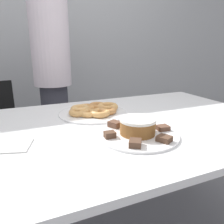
% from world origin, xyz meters
% --- Properties ---
extents(wall_back, '(8.00, 0.05, 2.60)m').
position_xyz_m(wall_back, '(0.00, 1.63, 1.30)').
color(wall_back, '#A8AAAD').
rests_on(wall_back, ground_plane).
extents(table, '(1.72, 1.06, 0.78)m').
position_xyz_m(table, '(0.00, 0.00, 0.70)').
color(table, white).
rests_on(table, ground_plane).
extents(person_standing, '(0.31, 0.31, 1.69)m').
position_xyz_m(person_standing, '(-0.17, 0.96, 0.90)').
color(person_standing, '#383842').
rests_on(person_standing, ground_plane).
extents(plate_cake, '(0.36, 0.36, 0.01)m').
position_xyz_m(plate_cake, '(0.01, -0.18, 0.78)').
color(plate_cake, white).
rests_on(plate_cake, table).
extents(plate_donuts, '(0.40, 0.40, 0.01)m').
position_xyz_m(plate_donuts, '(-0.07, 0.21, 0.78)').
color(plate_donuts, white).
rests_on(plate_donuts, table).
extents(frosted_cake, '(0.16, 0.16, 0.07)m').
position_xyz_m(frosted_cake, '(0.01, -0.18, 0.83)').
color(frosted_cake, brown).
rests_on(frosted_cake, plate_cake).
extents(lamington_0, '(0.07, 0.07, 0.02)m').
position_xyz_m(lamington_0, '(-0.07, -0.29, 0.80)').
color(lamington_0, '#513828').
rests_on(lamington_0, plate_cake).
extents(lamington_1, '(0.07, 0.07, 0.02)m').
position_xyz_m(lamington_1, '(0.06, -0.30, 0.80)').
color(lamington_1, '#513828').
rests_on(lamington_1, plate_cake).
extents(lamington_2, '(0.06, 0.05, 0.02)m').
position_xyz_m(lamington_2, '(0.13, -0.19, 0.80)').
color(lamington_2, brown).
rests_on(lamington_2, plate_cake).
extents(lamington_3, '(0.06, 0.06, 0.02)m').
position_xyz_m(lamington_3, '(0.08, -0.08, 0.80)').
color(lamington_3, brown).
rests_on(lamington_3, plate_cake).
extents(lamington_4, '(0.07, 0.07, 0.03)m').
position_xyz_m(lamington_4, '(-0.05, -0.07, 0.80)').
color(lamington_4, brown).
rests_on(lamington_4, plate_cake).
extents(lamington_5, '(0.05, 0.04, 0.03)m').
position_xyz_m(lamington_5, '(-0.12, -0.18, 0.80)').
color(lamington_5, '#513828').
rests_on(lamington_5, plate_cake).
extents(donut_0, '(0.12, 0.12, 0.03)m').
position_xyz_m(donut_0, '(-0.07, 0.21, 0.81)').
color(donut_0, '#D18E4C').
rests_on(donut_0, plate_donuts).
extents(donut_1, '(0.11, 0.11, 0.03)m').
position_xyz_m(donut_1, '(-0.02, 0.27, 0.81)').
color(donut_1, '#C68447').
rests_on(donut_1, plate_donuts).
extents(donut_2, '(0.11, 0.11, 0.03)m').
position_xyz_m(donut_2, '(-0.09, 0.27, 0.80)').
color(donut_2, '#D18E4C').
rests_on(donut_2, plate_donuts).
extents(donut_3, '(0.11, 0.11, 0.04)m').
position_xyz_m(donut_3, '(-0.14, 0.24, 0.81)').
color(donut_3, '#E5AD66').
rests_on(donut_3, plate_donuts).
extents(donut_4, '(0.11, 0.11, 0.03)m').
position_xyz_m(donut_4, '(-0.16, 0.19, 0.81)').
color(donut_4, tan).
rests_on(donut_4, plate_donuts).
extents(donut_5, '(0.11, 0.11, 0.03)m').
position_xyz_m(donut_5, '(-0.11, 0.16, 0.80)').
color(donut_5, tan).
rests_on(donut_5, plate_donuts).
extents(donut_6, '(0.11, 0.11, 0.03)m').
position_xyz_m(donut_6, '(-0.06, 0.13, 0.81)').
color(donut_6, tan).
rests_on(donut_6, plate_donuts).
extents(donut_7, '(0.11, 0.11, 0.03)m').
position_xyz_m(donut_7, '(0.00, 0.15, 0.81)').
color(donut_7, '#C68447').
rests_on(donut_7, plate_donuts).
extents(donut_8, '(0.13, 0.13, 0.04)m').
position_xyz_m(donut_8, '(0.03, 0.22, 0.81)').
color(donut_8, tan).
rests_on(donut_8, plate_donuts).
extents(napkin, '(0.19, 0.17, 0.01)m').
position_xyz_m(napkin, '(-0.51, -0.08, 0.78)').
color(napkin, white).
rests_on(napkin, table).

